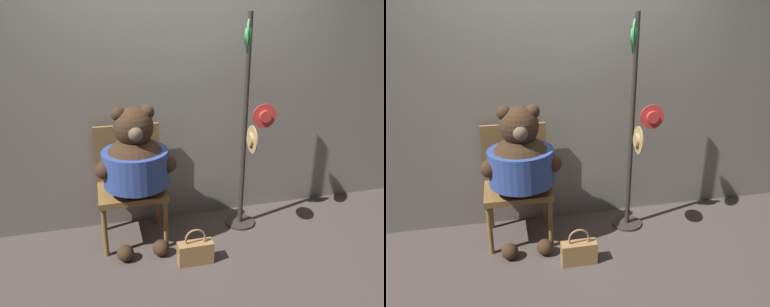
# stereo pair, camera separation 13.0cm
# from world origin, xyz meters

# --- Properties ---
(ground_plane) EXTENTS (14.00, 14.00, 0.00)m
(ground_plane) POSITION_xyz_m (0.00, 0.00, 0.00)
(ground_plane) COLOR #4C423D
(wall_back) EXTENTS (8.00, 0.10, 2.43)m
(wall_back) POSITION_xyz_m (0.00, 0.55, 1.21)
(wall_back) COLOR gray
(wall_back) RESTS_ON ground_plane
(chair) EXTENTS (0.56, 0.46, 0.99)m
(chair) POSITION_xyz_m (-0.43, 0.29, 0.54)
(chair) COLOR olive
(chair) RESTS_ON ground_plane
(teddy_bear) EXTENTS (0.65, 0.57, 1.22)m
(teddy_bear) POSITION_xyz_m (-0.39, 0.13, 0.74)
(teddy_bear) COLOR #3D2819
(teddy_bear) RESTS_ON ground_plane
(hat_display_rack) EXTENTS (0.42, 0.45, 1.89)m
(hat_display_rack) POSITION_xyz_m (0.57, 0.16, 0.91)
(hat_display_rack) COLOR #332D28
(hat_display_rack) RESTS_ON ground_plane
(handbag_on_ground) EXTENTS (0.28, 0.10, 0.31)m
(handbag_on_ground) POSITION_xyz_m (0.00, -0.26, 0.10)
(handbag_on_ground) COLOR #A87A47
(handbag_on_ground) RESTS_ON ground_plane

